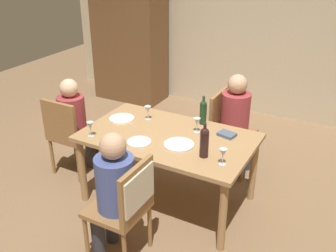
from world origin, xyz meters
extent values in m
plane|color=#846647|center=(0.00, 0.00, 0.00)|extent=(10.00, 10.00, 0.00)
cube|color=beige|center=(0.00, 2.69, 1.35)|extent=(6.40, 0.12, 2.70)
cube|color=brown|center=(-1.92, 2.24, 1.05)|extent=(1.10, 0.56, 2.10)
cube|color=#A87F51|center=(0.00, 0.00, 0.72)|extent=(1.64, 0.98, 0.04)
cylinder|color=#A87F51|center=(-0.75, -0.42, 0.35)|extent=(0.07, 0.07, 0.70)
cylinder|color=#A87F51|center=(0.75, -0.42, 0.35)|extent=(0.07, 0.07, 0.70)
cylinder|color=#A87F51|center=(-0.75, 0.42, 0.35)|extent=(0.07, 0.07, 0.70)
cylinder|color=#A87F51|center=(0.75, 0.42, 0.35)|extent=(0.07, 0.07, 0.70)
cylinder|color=olive|center=(-0.19, -1.06, 0.22)|extent=(0.04, 0.04, 0.44)
cylinder|color=olive|center=(-0.19, -0.68, 0.22)|extent=(0.04, 0.04, 0.44)
cylinder|color=olive|center=(0.19, -0.68, 0.22)|extent=(0.04, 0.04, 0.44)
cube|color=olive|center=(0.00, -0.87, 0.46)|extent=(0.44, 0.44, 0.04)
cube|color=olive|center=(0.20, -0.87, 0.70)|extent=(0.04, 0.44, 0.44)
cube|color=beige|center=(0.20, -0.87, 0.72)|extent=(0.07, 0.40, 0.31)
cylinder|color=olive|center=(0.56, 1.06, 0.22)|extent=(0.04, 0.04, 0.44)
cylinder|color=olive|center=(0.56, 0.68, 0.22)|extent=(0.04, 0.04, 0.44)
cylinder|color=olive|center=(0.18, 1.06, 0.22)|extent=(0.04, 0.04, 0.44)
cylinder|color=olive|center=(0.18, 0.68, 0.22)|extent=(0.04, 0.04, 0.44)
cube|color=olive|center=(0.37, 0.87, 0.46)|extent=(0.44, 0.44, 0.04)
cube|color=olive|center=(0.17, 0.87, 0.70)|extent=(0.04, 0.44, 0.44)
cylinder|color=olive|center=(-1.39, 0.19, 0.22)|extent=(0.04, 0.04, 0.44)
cylinder|color=olive|center=(-1.01, 0.19, 0.22)|extent=(0.04, 0.04, 0.44)
cylinder|color=olive|center=(-1.39, -0.19, 0.22)|extent=(0.04, 0.04, 0.44)
cylinder|color=olive|center=(-1.01, -0.19, 0.22)|extent=(0.04, 0.04, 0.44)
cube|color=olive|center=(-1.20, 0.00, 0.46)|extent=(0.44, 0.44, 0.04)
cube|color=olive|center=(-1.20, -0.20, 0.70)|extent=(0.44, 0.04, 0.44)
cylinder|color=#33333D|center=(-0.15, -0.96, 0.23)|extent=(0.11, 0.11, 0.46)
cylinder|color=#33333D|center=(-0.15, -0.78, 0.23)|extent=(0.11, 0.11, 0.46)
cylinder|color=#475699|center=(0.00, -0.87, 0.70)|extent=(0.31, 0.31, 0.48)
sphere|color=tan|center=(0.00, -0.87, 1.04)|extent=(0.21, 0.21, 0.21)
cylinder|color=#33333D|center=(0.52, 0.96, 0.23)|extent=(0.12, 0.12, 0.46)
cylinder|color=#33333D|center=(0.52, 0.77, 0.23)|extent=(0.12, 0.12, 0.46)
cylinder|color=#9E383D|center=(0.37, 0.87, 0.70)|extent=(0.32, 0.32, 0.49)
sphere|color=tan|center=(0.37, 0.87, 1.05)|extent=(0.21, 0.21, 0.21)
cylinder|color=#33333D|center=(-1.29, 0.14, 0.23)|extent=(0.11, 0.11, 0.46)
cylinder|color=#33333D|center=(-1.11, 0.14, 0.23)|extent=(0.11, 0.11, 0.46)
cylinder|color=#9E383D|center=(-1.20, 0.00, 0.69)|extent=(0.30, 0.30, 0.45)
sphere|color=beige|center=(-1.20, 0.00, 1.01)|extent=(0.20, 0.20, 0.20)
cylinder|color=#19381E|center=(0.19, 0.40, 0.84)|extent=(0.07, 0.07, 0.20)
sphere|color=#19381E|center=(0.19, 0.40, 0.96)|extent=(0.07, 0.07, 0.07)
cylinder|color=#19381E|center=(0.19, 0.40, 1.00)|extent=(0.03, 0.03, 0.08)
cylinder|color=black|center=(0.46, -0.20, 0.85)|extent=(0.08, 0.08, 0.22)
sphere|color=black|center=(0.46, -0.20, 0.97)|extent=(0.08, 0.08, 0.08)
cylinder|color=black|center=(0.46, -0.20, 1.02)|extent=(0.03, 0.03, 0.07)
cylinder|color=silver|center=(-0.36, 0.22, 0.74)|extent=(0.06, 0.06, 0.00)
cylinder|color=silver|center=(-0.36, 0.22, 0.78)|extent=(0.01, 0.01, 0.07)
cone|color=silver|center=(-0.36, 0.22, 0.85)|extent=(0.07, 0.07, 0.07)
cylinder|color=silver|center=(0.21, 0.20, 0.74)|extent=(0.06, 0.06, 0.00)
cylinder|color=silver|center=(0.21, 0.20, 0.78)|extent=(0.01, 0.01, 0.07)
cone|color=silver|center=(0.21, 0.20, 0.85)|extent=(0.07, 0.07, 0.07)
cylinder|color=silver|center=(0.65, -0.25, 0.74)|extent=(0.06, 0.06, 0.00)
cylinder|color=silver|center=(0.65, -0.25, 0.78)|extent=(0.01, 0.01, 0.07)
cone|color=silver|center=(0.65, -0.25, 0.85)|extent=(0.07, 0.07, 0.07)
cylinder|color=silver|center=(-0.64, -0.36, 0.74)|extent=(0.06, 0.06, 0.00)
cylinder|color=silver|center=(-0.64, -0.36, 0.78)|extent=(0.01, 0.01, 0.07)
cone|color=silver|center=(-0.64, -0.36, 0.85)|extent=(0.07, 0.07, 0.07)
cylinder|color=white|center=(-0.17, -0.26, 0.75)|extent=(0.23, 0.23, 0.01)
cylinder|color=white|center=(0.18, -0.12, 0.75)|extent=(0.28, 0.28, 0.01)
cylinder|color=white|center=(-0.60, 0.10, 0.75)|extent=(0.26, 0.26, 0.01)
cube|color=#4C5B75|center=(0.50, 0.26, 0.76)|extent=(0.18, 0.15, 0.03)
cube|color=brown|center=(-1.20, 0.35, 0.11)|extent=(0.30, 0.19, 0.22)
camera|label=1|loc=(1.60, -2.94, 2.46)|focal=41.90mm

